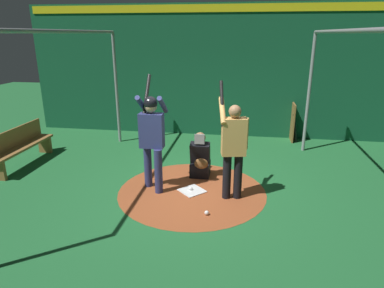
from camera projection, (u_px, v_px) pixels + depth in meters
ground_plane at (192, 191)px, 6.38m from camera, size 26.67×26.67×0.00m
dirt_circle at (192, 191)px, 6.38m from camera, size 2.80×2.80×0.01m
home_plate at (192, 191)px, 6.38m from camera, size 0.59×0.59×0.01m
batter at (152, 134)px, 6.15m from camera, size 0.68×0.49×2.14m
catcher at (200, 159)px, 6.94m from camera, size 0.58×0.40×0.97m
visitor at (233, 146)px, 5.84m from camera, size 0.56×0.55×2.09m
back_wall at (213, 71)px, 9.49m from camera, size 0.22×10.67×3.66m
cage_frame at (192, 82)px, 5.74m from camera, size 5.64×5.01×2.93m
bat_rack at (293, 123)px, 9.35m from camera, size 0.70×0.20×1.05m
bench at (20, 146)px, 7.55m from camera, size 1.95×0.36×0.85m
baseball_0 at (207, 213)px, 5.53m from camera, size 0.07×0.07×0.07m
baseball_1 at (157, 190)px, 6.34m from camera, size 0.07×0.07×0.07m
baseball_2 at (191, 189)px, 6.39m from camera, size 0.07×0.07×0.07m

